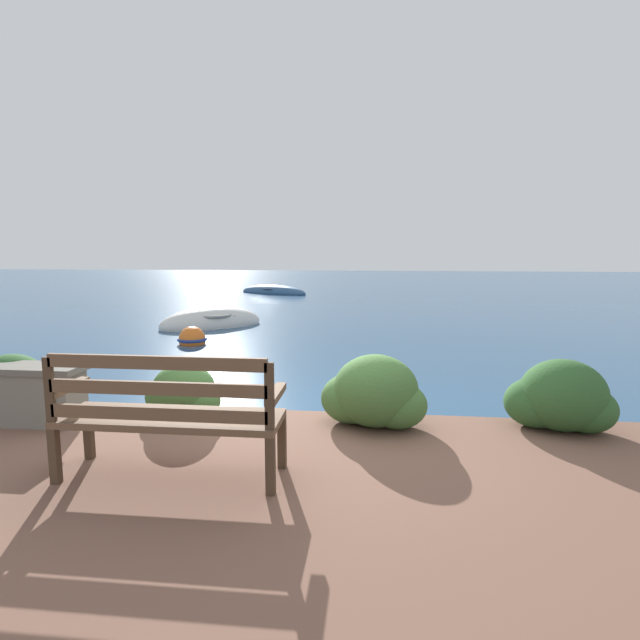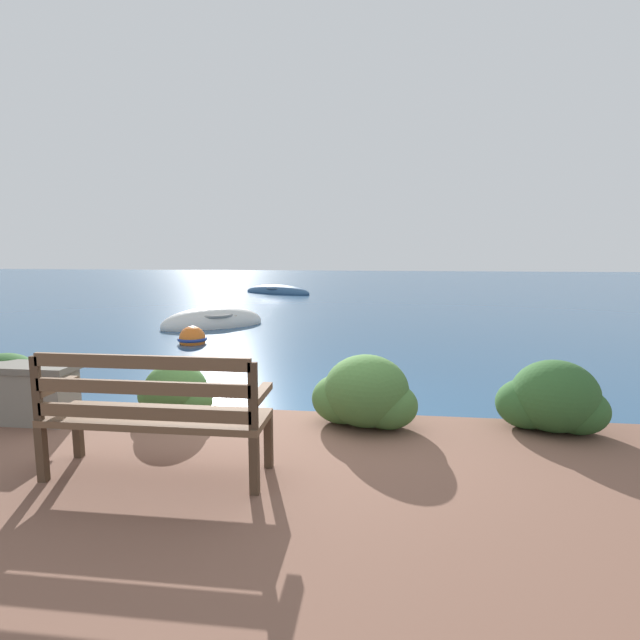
# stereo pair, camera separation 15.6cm
# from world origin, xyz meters

# --- Properties ---
(ground_plane) EXTENTS (80.00, 80.00, 0.00)m
(ground_plane) POSITION_xyz_m (0.00, 0.00, 0.00)
(ground_plane) COLOR navy
(park_bench) EXTENTS (1.60, 0.48, 0.93)m
(park_bench) POSITION_xyz_m (-0.64, -1.60, 0.71)
(park_bench) COLOR #433123
(park_bench) RESTS_ON patio_terrace
(hedge_clump_far_left) EXTENTS (0.88, 0.63, 0.60)m
(hedge_clump_far_left) POSITION_xyz_m (-2.78, -0.39, 0.48)
(hedge_clump_far_left) COLOR #2D5628
(hedge_clump_far_left) RESTS_ON patio_terrace
(hedge_clump_left) EXTENTS (0.78, 0.56, 0.53)m
(hedge_clump_left) POSITION_xyz_m (-1.05, -0.29, 0.45)
(hedge_clump_left) COLOR #426B33
(hedge_clump_left) RESTS_ON patio_terrace
(hedge_clump_centre) EXTENTS (0.98, 0.71, 0.67)m
(hedge_clump_centre) POSITION_xyz_m (0.81, -0.35, 0.51)
(hedge_clump_centre) COLOR #426B33
(hedge_clump_centre) RESTS_ON patio_terrace
(hedge_clump_right) EXTENTS (0.95, 0.69, 0.65)m
(hedge_clump_right) POSITION_xyz_m (2.48, -0.27, 0.50)
(hedge_clump_right) COLOR #2D5628
(hedge_clump_right) RESTS_ON patio_terrace
(rowboat_nearest) EXTENTS (2.63, 2.45, 0.83)m
(rowboat_nearest) POSITION_xyz_m (-3.10, 6.73, 0.07)
(rowboat_nearest) COLOR silver
(rowboat_nearest) RESTS_ON ground_plane
(rowboat_mid) EXTENTS (3.31, 2.20, 0.65)m
(rowboat_mid) POSITION_xyz_m (-3.44, 15.94, 0.05)
(rowboat_mid) COLOR #2D517A
(rowboat_mid) RESTS_ON ground_plane
(mooring_buoy) EXTENTS (0.57, 0.57, 0.52)m
(mooring_buoy) POSITION_xyz_m (-2.75, 4.49, 0.09)
(mooring_buoy) COLOR orange
(mooring_buoy) RESTS_ON ground_plane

